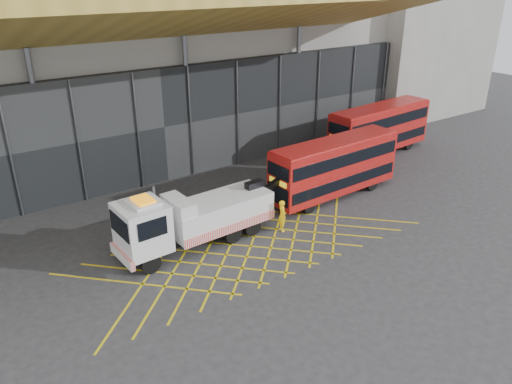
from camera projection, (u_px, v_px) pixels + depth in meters
ground_plane at (226, 255)px, 26.89m from camera, size 120.00×120.00×0.00m
road_markings at (251, 246)px, 27.71m from camera, size 19.96×7.16×0.01m
construction_building at (119, 42)px, 38.00m from camera, size 55.00×23.97×18.00m
east_building at (407, 12)px, 51.37m from camera, size 15.00×12.00×20.00m
recovery_truck at (192, 218)px, 27.10m from camera, size 10.64×2.93×3.70m
bus_towed at (334, 166)px, 32.99m from camera, size 9.79×2.68×3.94m
bus_second at (379, 127)px, 40.66m from camera, size 10.10×3.06×4.05m
worker at (282, 216)px, 29.03m from camera, size 0.67×0.82×1.93m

